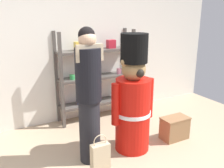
{
  "coord_description": "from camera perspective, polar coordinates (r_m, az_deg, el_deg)",
  "views": [
    {
      "loc": [
        -1.2,
        -1.93,
        1.89
      ],
      "look_at": [
        0.23,
        0.74,
        1.0
      ],
      "focal_mm": 40.05,
      "sensor_mm": 36.0,
      "label": 1
    }
  ],
  "objects": [
    {
      "name": "teddy_bear_guard",
      "position": [
        3.4,
        4.81,
        -3.88
      ],
      "size": [
        0.65,
        0.5,
        1.62
      ],
      "color": "red",
      "rests_on": "ground_plane"
    },
    {
      "name": "merchandise_shelf",
      "position": [
        4.44,
        -3.66,
        2.04
      ],
      "size": [
        1.4,
        0.35,
        1.58
      ],
      "color": "#4C4742",
      "rests_on": "ground_plane"
    },
    {
      "name": "display_crate",
      "position": [
        3.98,
        14.09,
        -9.72
      ],
      "size": [
        0.42,
        0.25,
        0.35
      ],
      "color": "olive",
      "rests_on": "ground_plane"
    },
    {
      "name": "person_shopper",
      "position": [
        3.07,
        -5.32,
        -2.45
      ],
      "size": [
        0.33,
        0.32,
        1.72
      ],
      "color": "black",
      "rests_on": "ground_plane"
    },
    {
      "name": "back_wall",
      "position": [
        4.34,
        -12.03,
        8.18
      ],
      "size": [
        6.4,
        0.12,
        2.6
      ],
      "primitive_type": "cube",
      "color": "silver",
      "rests_on": "ground_plane"
    },
    {
      "name": "shopping_bag",
      "position": [
        3.1,
        -2.68,
        -16.58
      ],
      "size": [
        0.22,
        0.1,
        0.52
      ],
      "color": "#C1AD89",
      "rests_on": "ground_plane"
    }
  ]
}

